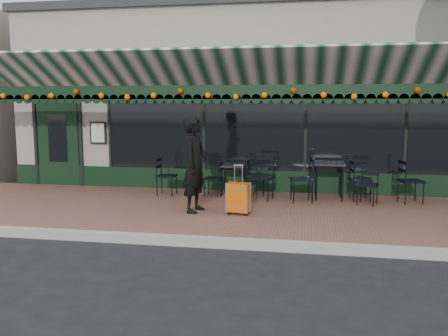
% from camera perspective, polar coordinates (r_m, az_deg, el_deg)
% --- Properties ---
extents(ground, '(80.00, 80.00, 0.00)m').
position_cam_1_polar(ground, '(7.61, -1.46, -9.29)').
color(ground, black).
rests_on(ground, ground).
extents(sidewalk, '(18.00, 4.00, 0.15)m').
position_cam_1_polar(sidewalk, '(9.49, 0.97, -5.35)').
color(sidewalk, brown).
rests_on(sidewalk, ground).
extents(curb, '(18.00, 0.16, 0.15)m').
position_cam_1_polar(curb, '(7.51, -1.59, -8.92)').
color(curb, '#9E9E99').
rests_on(curb, ground).
extents(restaurant_building, '(12.00, 9.60, 4.50)m').
position_cam_1_polar(restaurant_building, '(15.03, 4.57, 7.95)').
color(restaurant_building, gray).
rests_on(restaurant_building, ground).
extents(woman, '(0.54, 0.73, 1.84)m').
position_cam_1_polar(woman, '(9.09, -3.52, 0.43)').
color(woman, black).
rests_on(woman, sidewalk).
extents(suitcase, '(0.45, 0.30, 0.94)m').
position_cam_1_polar(suitcase, '(8.93, 1.74, -3.63)').
color(suitcase, '#E55407').
rests_on(suitcase, sidewalk).
extents(cafe_table_a, '(0.65, 0.65, 0.81)m').
position_cam_1_polar(cafe_table_a, '(10.57, 12.57, 0.23)').
color(cafe_table_a, black).
rests_on(cafe_table_a, sidewalk).
extents(cafe_table_b, '(0.57, 0.57, 0.70)m').
position_cam_1_polar(cafe_table_b, '(10.77, 1.10, 0.05)').
color(cafe_table_b, black).
rests_on(cafe_table_b, sidewalk).
extents(chair_a_left, '(0.56, 0.56, 0.96)m').
position_cam_1_polar(chair_a_left, '(10.18, 9.33, -1.37)').
color(chair_a_left, black).
rests_on(chair_a_left, sidewalk).
extents(chair_a_right, '(0.50, 0.50, 0.87)m').
position_cam_1_polar(chair_a_right, '(10.60, 16.08, -1.46)').
color(chair_a_right, black).
rests_on(chair_a_right, sidewalk).
extents(chair_a_front, '(0.52, 0.52, 0.81)m').
position_cam_1_polar(chair_a_front, '(10.20, 16.89, -2.01)').
color(chair_a_front, black).
rests_on(chair_a_front, sidewalk).
extents(chair_a_extra, '(0.55, 0.55, 0.92)m').
position_cam_1_polar(chair_a_extra, '(10.65, 21.59, -1.53)').
color(chair_a_extra, black).
rests_on(chair_a_extra, sidewalk).
extents(chair_b_left, '(0.43, 0.43, 0.79)m').
position_cam_1_polar(chair_b_left, '(10.67, -1.30, -1.31)').
color(chair_b_left, black).
rests_on(chair_b_left, sidewalk).
extents(chair_b_right, '(0.51, 0.51, 0.90)m').
position_cam_1_polar(chair_b_right, '(10.78, 3.76, -0.93)').
color(chair_b_right, black).
rests_on(chair_b_right, sidewalk).
extents(chair_b_front, '(0.55, 0.55, 0.93)m').
position_cam_1_polar(chair_b_front, '(10.29, 4.60, -1.26)').
color(chair_b_front, black).
rests_on(chair_b_front, sidewalk).
extents(chair_solo, '(0.43, 0.43, 0.86)m').
position_cam_1_polar(chair_solo, '(10.87, -6.92, -1.01)').
color(chair_solo, black).
rests_on(chair_solo, sidewalk).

